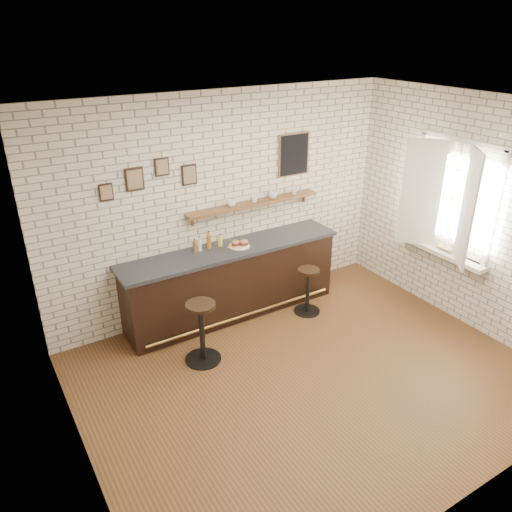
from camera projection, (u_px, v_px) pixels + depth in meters
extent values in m
plane|color=brown|center=(310.00, 377.00, 5.78)|extent=(5.00, 5.00, 0.00)
cube|color=black|center=(232.00, 283.00, 6.85)|extent=(3.00, 0.58, 0.96)
cube|color=#2D333A|center=(231.00, 249.00, 6.64)|extent=(3.10, 0.62, 0.05)
cylinder|color=olive|center=(244.00, 316.00, 6.76)|extent=(2.79, 0.04, 0.04)
cylinder|color=white|center=(239.00, 246.00, 6.65)|extent=(0.28, 0.28, 0.01)
cylinder|color=#DEB34E|center=(242.00, 244.00, 6.70)|extent=(0.05, 0.05, 0.00)
cylinder|color=#DEB34E|center=(242.00, 246.00, 6.65)|extent=(0.05, 0.05, 0.00)
cylinder|color=#DEB34E|center=(230.00, 246.00, 6.65)|extent=(0.06, 0.06, 0.00)
cylinder|color=#DEB34E|center=(240.00, 244.00, 6.69)|extent=(0.06, 0.06, 0.00)
cylinder|color=#DEB34E|center=(233.00, 248.00, 6.57)|extent=(0.06, 0.06, 0.00)
cylinder|color=#DEB34E|center=(242.00, 244.00, 6.69)|extent=(0.04, 0.04, 0.00)
cylinder|color=#DEB34E|center=(240.00, 247.00, 6.61)|extent=(0.05, 0.05, 0.00)
cylinder|color=#DEB34E|center=(234.00, 249.00, 6.54)|extent=(0.04, 0.04, 0.00)
cylinder|color=#DEB34E|center=(228.00, 248.00, 6.59)|extent=(0.05, 0.05, 0.00)
cylinder|color=#DEB34E|center=(244.00, 246.00, 6.64)|extent=(0.06, 0.06, 0.00)
cylinder|color=#DEB34E|center=(231.00, 247.00, 6.61)|extent=(0.04, 0.04, 0.00)
cylinder|color=#DEB34E|center=(242.00, 246.00, 6.65)|extent=(0.05, 0.05, 0.00)
cylinder|color=brown|center=(195.00, 247.00, 6.47)|extent=(0.06, 0.06, 0.14)
cylinder|color=brown|center=(194.00, 241.00, 6.43)|extent=(0.02, 0.02, 0.03)
cylinder|color=black|center=(194.00, 239.00, 6.42)|extent=(0.02, 0.02, 0.01)
cylinder|color=white|center=(200.00, 245.00, 6.50)|extent=(0.05, 0.05, 0.16)
cylinder|color=white|center=(199.00, 238.00, 6.46)|extent=(0.02, 0.02, 0.04)
cylinder|color=black|center=(199.00, 237.00, 6.45)|extent=(0.02, 0.02, 0.01)
cylinder|color=#9D5419|center=(209.00, 242.00, 6.56)|extent=(0.06, 0.06, 0.19)
cylinder|color=#9D5419|center=(208.00, 234.00, 6.51)|extent=(0.02, 0.02, 0.04)
cylinder|color=black|center=(208.00, 232.00, 6.49)|extent=(0.02, 0.02, 0.01)
cylinder|color=yellow|center=(220.00, 241.00, 6.65)|extent=(0.05, 0.05, 0.13)
cylinder|color=yellow|center=(220.00, 236.00, 6.61)|extent=(0.02, 0.02, 0.03)
cylinder|color=maroon|center=(220.00, 235.00, 6.61)|extent=(0.03, 0.03, 0.01)
cylinder|color=black|center=(203.00, 359.00, 6.07)|extent=(0.44, 0.44, 0.02)
cylinder|color=black|center=(202.00, 333.00, 5.91)|extent=(0.07, 0.07, 0.72)
cylinder|color=black|center=(200.00, 305.00, 5.75)|extent=(0.41, 0.41, 0.04)
cylinder|color=black|center=(307.00, 311.00, 7.08)|extent=(0.37, 0.37, 0.02)
cylinder|color=black|center=(308.00, 291.00, 6.95)|extent=(0.06, 0.06, 0.61)
cylinder|color=black|center=(309.00, 271.00, 6.81)|extent=(0.30, 0.30, 0.04)
cube|color=brown|center=(254.00, 204.00, 6.81)|extent=(2.00, 0.18, 0.04)
cube|color=brown|center=(192.00, 220.00, 6.47)|extent=(0.03, 0.04, 0.16)
cube|color=brown|center=(304.00, 197.00, 7.32)|extent=(0.03, 0.04, 0.16)
imported|color=white|center=(231.00, 203.00, 6.61)|extent=(0.17, 0.17, 0.09)
imported|color=white|center=(254.00, 199.00, 6.78)|extent=(0.12, 0.12, 0.08)
imported|color=white|center=(273.00, 195.00, 6.92)|extent=(0.13, 0.13, 0.10)
imported|color=white|center=(294.00, 191.00, 7.10)|extent=(0.10, 0.10, 0.08)
cube|color=black|center=(134.00, 179.00, 5.87)|extent=(0.22, 0.02, 0.28)
cube|color=black|center=(162.00, 167.00, 5.99)|extent=(0.18, 0.02, 0.22)
cube|color=black|center=(189.00, 175.00, 6.22)|extent=(0.20, 0.02, 0.26)
cube|color=black|center=(106.00, 192.00, 5.74)|extent=(0.16, 0.02, 0.20)
cube|color=black|center=(294.00, 155.00, 6.96)|extent=(0.46, 0.02, 0.56)
cube|color=white|center=(441.00, 252.00, 6.76)|extent=(0.20, 1.35, 0.06)
cube|color=white|center=(464.00, 140.00, 6.16)|extent=(0.05, 1.30, 0.06)
cube|color=white|center=(445.00, 251.00, 6.80)|extent=(0.05, 1.30, 0.06)
cube|color=white|center=(495.00, 212.00, 6.02)|extent=(0.05, 0.06, 1.50)
cube|color=white|center=(418.00, 187.00, 6.94)|extent=(0.05, 0.06, 1.50)
cube|color=white|center=(466.00, 207.00, 6.18)|extent=(0.40, 0.46, 1.46)
cube|color=white|center=(428.00, 194.00, 6.64)|extent=(0.40, 0.46, 1.46)
imported|color=tan|center=(443.00, 251.00, 6.70)|extent=(0.17, 0.22, 0.02)
imported|color=tan|center=(442.00, 249.00, 6.72)|extent=(0.17, 0.23, 0.02)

